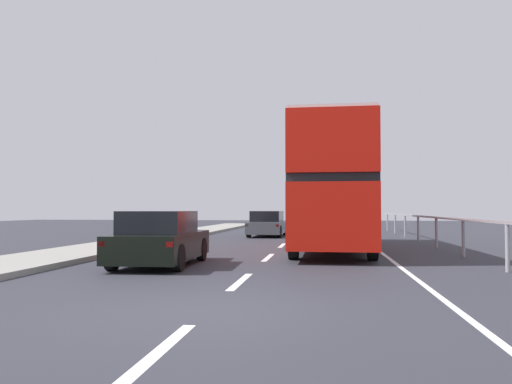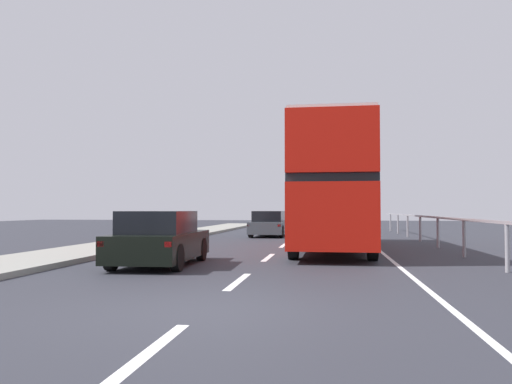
# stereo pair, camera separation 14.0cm
# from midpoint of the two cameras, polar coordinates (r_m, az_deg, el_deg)

# --- Properties ---
(ground_plane) EXTENTS (75.23, 120.00, 0.10)m
(ground_plane) POSITION_cam_midpoint_polar(r_m,az_deg,el_deg) (7.81, -5.17, -12.94)
(ground_plane) COLOR #2C2E36
(lane_paint_markings) EXTENTS (3.69, 46.00, 0.01)m
(lane_paint_markings) POSITION_cam_midpoint_polar(r_m,az_deg,el_deg) (16.18, 9.51, -6.99)
(lane_paint_markings) COLOR silver
(lane_paint_markings) RESTS_ON ground
(bridge_side_railing) EXTENTS (0.10, 42.00, 1.18)m
(bridge_side_railing) POSITION_cam_midpoint_polar(r_m,az_deg,el_deg) (16.98, 22.01, -3.41)
(bridge_side_railing) COLOR #969399
(bridge_side_railing) RESTS_ON ground
(double_decker_bus_red) EXTENTS (2.61, 11.35, 4.19)m
(double_decker_bus_red) POSITION_cam_midpoint_polar(r_m,az_deg,el_deg) (19.15, 8.60, 0.53)
(double_decker_bus_red) COLOR red
(double_decker_bus_red) RESTS_ON ground
(hatchback_car_near) EXTENTS (1.88, 4.07, 1.40)m
(hatchback_car_near) POSITION_cam_midpoint_polar(r_m,az_deg,el_deg) (13.69, -10.18, -5.12)
(hatchback_car_near) COLOR black
(hatchback_car_near) RESTS_ON ground
(sedan_car_ahead) EXTENTS (1.85, 4.28, 1.35)m
(sedan_car_ahead) POSITION_cam_midpoint_polar(r_m,az_deg,el_deg) (27.79, 1.65, -3.54)
(sedan_car_ahead) COLOR #435057
(sedan_car_ahead) RESTS_ON ground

